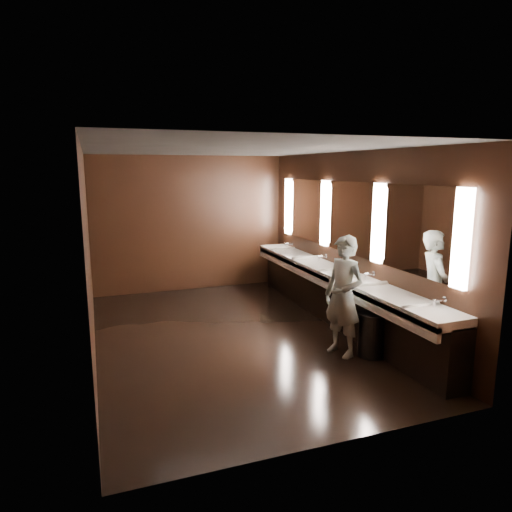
{
  "coord_description": "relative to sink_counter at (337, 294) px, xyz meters",
  "views": [
    {
      "loc": [
        -1.94,
        -6.37,
        2.52
      ],
      "look_at": [
        0.38,
        0.0,
        1.23
      ],
      "focal_mm": 32.0,
      "sensor_mm": 36.0,
      "label": 1
    }
  ],
  "objects": [
    {
      "name": "wall_right",
      "position": [
        0.21,
        0.0,
        0.9
      ],
      "size": [
        0.02,
        6.0,
        2.8
      ],
      "primitive_type": "cube",
      "color": "black",
      "rests_on": "floor"
    },
    {
      "name": "sink_counter",
      "position": [
        0.0,
        0.0,
        0.0
      ],
      "size": [
        0.55,
        5.4,
        1.01
      ],
      "color": "black",
      "rests_on": "floor"
    },
    {
      "name": "wall_left",
      "position": [
        -3.79,
        0.0,
        0.9
      ],
      "size": [
        0.02,
        6.0,
        2.8
      ],
      "primitive_type": "cube",
      "color": "black",
      "rests_on": "floor"
    },
    {
      "name": "ceiling",
      "position": [
        -1.79,
        0.0,
        2.3
      ],
      "size": [
        4.0,
        6.0,
        0.02
      ],
      "primitive_type": "cube",
      "color": "#2D2D2B",
      "rests_on": "wall_back"
    },
    {
      "name": "floor",
      "position": [
        -1.79,
        0.0,
        -0.5
      ],
      "size": [
        6.0,
        6.0,
        0.0
      ],
      "primitive_type": "plane",
      "color": "black",
      "rests_on": "ground"
    },
    {
      "name": "person",
      "position": [
        -0.58,
        -1.17,
        0.33
      ],
      "size": [
        0.57,
        0.7,
        1.66
      ],
      "primitive_type": "imported",
      "rotation": [
        0.0,
        0.0,
        -1.24
      ],
      "color": "#7EABBC",
      "rests_on": "floor"
    },
    {
      "name": "mirror_band",
      "position": [
        0.19,
        -0.0,
        1.25
      ],
      "size": [
        0.06,
        5.03,
        1.15
      ],
      "color": "white",
      "rests_on": "wall_right"
    },
    {
      "name": "trash_bin",
      "position": [
        -0.22,
        -1.36,
        -0.19
      ],
      "size": [
        0.42,
        0.42,
        0.6
      ],
      "primitive_type": "cylinder",
      "rotation": [
        0.0,
        0.0,
        -0.1
      ],
      "color": "black",
      "rests_on": "floor"
    },
    {
      "name": "wall_back",
      "position": [
        -1.79,
        3.0,
        0.9
      ],
      "size": [
        4.0,
        0.02,
        2.8
      ],
      "primitive_type": "cube",
      "color": "black",
      "rests_on": "floor"
    },
    {
      "name": "wall_front",
      "position": [
        -1.79,
        -3.0,
        0.9
      ],
      "size": [
        4.0,
        0.02,
        2.8
      ],
      "primitive_type": "cube",
      "color": "black",
      "rests_on": "floor"
    }
  ]
}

